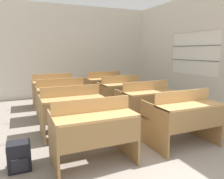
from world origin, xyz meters
TOP-DOWN VIEW (x-y plane):
  - wall_back at (0.00, 6.28)m, footprint 5.77×0.06m
  - wall_right_with_window at (2.85, 3.09)m, footprint 0.06×6.25m
  - bench_front_left at (-0.70, 1.61)m, footprint 1.06×0.75m
  - bench_front_right at (0.79, 1.59)m, footprint 1.06×0.75m
  - bench_second_left at (-0.71, 2.75)m, footprint 1.06×0.75m
  - bench_second_right at (0.82, 2.71)m, footprint 1.06×0.75m
  - bench_third_left at (-0.69, 3.87)m, footprint 1.06×0.75m
  - bench_third_right at (0.82, 3.87)m, footprint 1.06×0.75m
  - bench_back_left at (-0.69, 5.02)m, footprint 1.06×0.75m
  - bench_back_right at (0.82, 5.01)m, footprint 1.06×0.75m
  - schoolbag at (-1.62, 1.81)m, footprint 0.28×0.23m

SIDE VIEW (x-z plane):
  - schoolbag at x=-1.62m, z-range 0.00..0.37m
  - bench_front_left at x=-0.70m, z-range 0.03..0.92m
  - bench_front_right at x=0.79m, z-range 0.03..0.92m
  - bench_second_left at x=-0.71m, z-range 0.03..0.92m
  - bench_second_right at x=0.82m, z-range 0.03..0.92m
  - bench_third_left at x=-0.69m, z-range 0.03..0.92m
  - bench_third_right at x=0.82m, z-range 0.03..0.92m
  - bench_back_left at x=-0.69m, z-range 0.03..0.92m
  - bench_back_right at x=0.82m, z-range 0.03..0.92m
  - wall_back at x=0.00m, z-range 0.00..2.97m
  - wall_right_with_window at x=2.85m, z-range 0.00..2.97m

